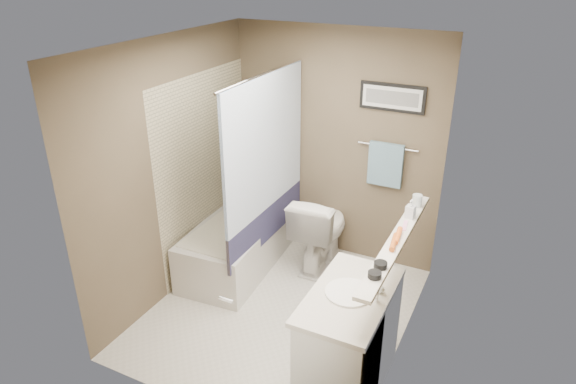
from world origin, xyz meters
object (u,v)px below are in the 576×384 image
at_px(vanity, 348,343).
at_px(candle_bowl_far, 380,265).
at_px(hair_brush_front, 394,242).
at_px(glass_jar, 417,201).
at_px(toilet, 321,229).
at_px(candle_bowl_near, 375,275).
at_px(soap_bottle, 411,209).
at_px(bathtub, 239,243).
at_px(hair_brush_back, 398,235).

bearing_deg(vanity, candle_bowl_far, 1.43).
bearing_deg(hair_brush_front, glass_jar, 90.00).
bearing_deg(toilet, candle_bowl_near, 120.39).
height_order(toilet, hair_brush_front, hair_brush_front).
xyz_separation_m(candle_bowl_near, soap_bottle, (0.00, 0.91, 0.06)).
relative_size(vanity, candle_bowl_far, 10.00).
bearing_deg(vanity, toilet, 121.37).
distance_m(bathtub, candle_bowl_far, 2.27).
height_order(hair_brush_back, soap_bottle, soap_bottle).
bearing_deg(glass_jar, candle_bowl_far, -90.00).
distance_m(toilet, glass_jar, 1.35).
bearing_deg(hair_brush_back, glass_jar, 90.00).
height_order(glass_jar, soap_bottle, soap_bottle).
height_order(hair_brush_front, glass_jar, glass_jar).
height_order(candle_bowl_far, hair_brush_back, hair_brush_back).
bearing_deg(toilet, hair_brush_back, 132.35).
height_order(bathtub, toilet, toilet).
height_order(toilet, soap_bottle, soap_bottle).
xyz_separation_m(hair_brush_front, hair_brush_back, (0.00, 0.10, 0.00)).
relative_size(toilet, glass_jar, 8.25).
xyz_separation_m(bathtub, toilet, (0.76, 0.37, 0.16)).
height_order(hair_brush_back, glass_jar, glass_jar).
distance_m(toilet, vanity, 1.68).
bearing_deg(bathtub, candle_bowl_far, -35.60).
relative_size(hair_brush_front, glass_jar, 2.20).
relative_size(vanity, candle_bowl_near, 10.00).
height_order(vanity, hair_brush_back, hair_brush_back).
bearing_deg(glass_jar, hair_brush_front, -90.00).
bearing_deg(bathtub, glass_jar, -6.78).
bearing_deg(vanity, hair_brush_front, 61.67).
bearing_deg(vanity, candle_bowl_near, -32.94).
relative_size(hair_brush_front, hair_brush_back, 1.00).
relative_size(hair_brush_back, glass_jar, 2.20).
height_order(toilet, candle_bowl_far, candle_bowl_far).
relative_size(vanity, glass_jar, 9.00).
relative_size(candle_bowl_near, hair_brush_back, 0.41).
bearing_deg(candle_bowl_near, candle_bowl_far, 90.00).
height_order(bathtub, vanity, vanity).
height_order(candle_bowl_far, soap_bottle, soap_bottle).
relative_size(candle_bowl_far, hair_brush_back, 0.41).
bearing_deg(candle_bowl_far, bathtub, 148.55).
xyz_separation_m(glass_jar, soap_bottle, (0.00, -0.22, 0.03)).
height_order(candle_bowl_near, soap_bottle, soap_bottle).
height_order(bathtub, soap_bottle, soap_bottle).
relative_size(candle_bowl_far, hair_brush_front, 0.41).
bearing_deg(hair_brush_front, candle_bowl_far, -90.00).
bearing_deg(vanity, glass_jar, 81.06).
bearing_deg(candle_bowl_far, candle_bowl_near, -90.00).
bearing_deg(toilet, glass_jar, 153.83).
relative_size(vanity, hair_brush_back, 4.09).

